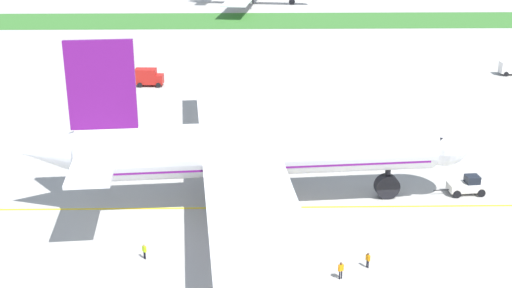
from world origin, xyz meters
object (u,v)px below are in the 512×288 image
at_px(ground_crew_wingwalker_starboard, 341,269).
at_px(service_truck_catering_van, 512,68).
at_px(ground_crew_wingwalker_port, 144,250).
at_px(ground_crew_marshaller_front, 368,259).
at_px(pushback_tug, 467,186).
at_px(service_truck_baggage_loader, 148,77).
at_px(airliner_foreground, 253,150).

bearing_deg(ground_crew_wingwalker_starboard, service_truck_catering_van, 59.40).
relative_size(ground_crew_wingwalker_port, ground_crew_marshaller_front, 1.02).
xyz_separation_m(ground_crew_wingwalker_port, ground_crew_marshaller_front, (21.10, -2.02, -0.02)).
bearing_deg(pushback_tug, service_truck_baggage_loader, 132.22).
bearing_deg(ground_crew_marshaller_front, ground_crew_wingwalker_port, 174.53).
bearing_deg(service_truck_catering_van, airliner_foreground, -131.89).
bearing_deg(airliner_foreground, ground_crew_wingwalker_port, -131.17).
relative_size(ground_crew_wingwalker_starboard, service_truck_catering_van, 0.36).
bearing_deg(airliner_foreground, pushback_tug, 5.01).
distance_m(airliner_foreground, ground_crew_wingwalker_port, 16.99).
distance_m(pushback_tug, ground_crew_wingwalker_port, 38.31).
relative_size(pushback_tug, service_truck_catering_van, 1.28).
height_order(pushback_tug, ground_crew_wingwalker_port, pushback_tug).
bearing_deg(ground_crew_wingwalker_port, pushback_tug, 21.91).
bearing_deg(ground_crew_wingwalker_port, service_truck_catering_van, 48.23).
relative_size(ground_crew_wingwalker_port, service_truck_baggage_loader, 0.31).
xyz_separation_m(ground_crew_wingwalker_starboard, service_truck_baggage_loader, (-25.92, 65.78, 0.62)).
bearing_deg(airliner_foreground, ground_crew_wingwalker_starboard, -64.27).
xyz_separation_m(ground_crew_wingwalker_starboard, service_truck_catering_van, (42.75, 72.30, 0.38)).
distance_m(ground_crew_wingwalker_starboard, service_truck_catering_van, 83.99).
bearing_deg(pushback_tug, service_truck_catering_van, 64.74).
distance_m(ground_crew_wingwalker_port, service_truck_baggage_loader, 62.33).
bearing_deg(airliner_foreground, ground_crew_marshaller_front, -53.33).
distance_m(ground_crew_wingwalker_port, service_truck_catering_van, 91.68).
xyz_separation_m(ground_crew_marshaller_front, ground_crew_wingwalker_starboard, (-2.79, -1.90, 0.09)).
height_order(airliner_foreground, service_truck_baggage_loader, airliner_foreground).
height_order(airliner_foreground, ground_crew_marshaller_front, airliner_foreground).
height_order(airliner_foreground, service_truck_catering_van, airliner_foreground).
xyz_separation_m(airliner_foreground, service_truck_baggage_loader, (-18.20, 49.75, -4.80)).
bearing_deg(airliner_foreground, service_truck_baggage_loader, 110.09).
relative_size(airliner_foreground, ground_crew_wingwalker_port, 48.15).
relative_size(pushback_tug, ground_crew_wingwalker_port, 3.81).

